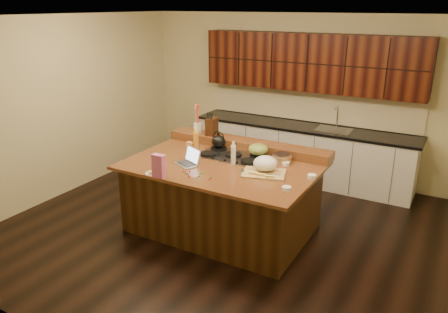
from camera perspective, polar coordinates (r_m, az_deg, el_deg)
The scene contains 33 objects.
room at distance 5.39m, azimuth -0.26°, elevation 3.36°, with size 5.52×5.02×2.72m.
island at distance 5.70m, azimuth -0.25°, elevation -5.23°, with size 2.40×1.60×0.92m.
back_ledge at distance 6.09m, azimuth 3.01°, elevation 1.59°, with size 2.40×0.30×0.12m, color black.
cooktop at distance 5.77m, azimuth 1.22°, elevation 0.11°, with size 0.92×0.52×0.05m.
back_counter at distance 7.34m, azimuth 10.50°, elevation 4.40°, with size 3.70×0.66×2.40m.
kettle at distance 5.98m, azimuth -0.71°, elevation 1.99°, with size 0.19×0.19×0.17m, color black.
green_bowl at distance 5.72m, azimuth 4.50°, elevation 0.96°, with size 0.26×0.26×0.14m, color olive.
laptop at distance 5.51m, azimuth -4.58°, elevation -0.45°, with size 0.37×0.34×0.21m.
oil_bottle at distance 5.93m, azimuth -3.69°, elevation 1.85°, with size 0.07×0.07×0.27m, color orange.
vinegar_bottle at distance 5.46m, azimuth 1.23°, elevation 0.21°, with size 0.06×0.06×0.25m, color silver.
wooden_tray at distance 5.23m, azimuth 5.37°, elevation -1.19°, with size 0.58×0.49×0.20m.
ramekin_a at distance 4.79m, azimuth 8.16°, elevation -4.17°, with size 0.10×0.10×0.04m, color white.
ramekin_b at distance 5.17m, azimuth 11.40°, elevation -2.56°, with size 0.10×0.10×0.04m, color white.
ramekin_c at distance 5.52m, azimuth 8.05°, elevation -0.93°, with size 0.10×0.10×0.04m, color white.
strainer_bowl at distance 5.62m, azimuth 7.57°, elevation -0.28°, with size 0.24×0.24×0.09m, color #996B3F.
kitchen_timer at distance 5.22m, azimuth 2.45°, elevation -1.78°, with size 0.08×0.08×0.07m, color silver.
pink_bag at distance 5.10m, azimuth -8.52°, elevation -1.24°, with size 0.15×0.08×0.28m, color #BE5989.
candy_plate at distance 5.27m, azimuth -9.30°, elevation -2.17°, with size 0.18×0.18×0.01m, color white.
package_box at distance 5.99m, azimuth -4.46°, elevation 1.30°, with size 0.09×0.06×0.13m, color #CA8A47.
utensil_crock at distance 6.44m, azimuth -3.46°, elevation 3.78°, with size 0.12×0.12×0.14m, color white.
knife_block at distance 6.30m, azimuth -1.61°, elevation 3.96°, with size 0.12×0.20×0.25m, color black.
gumdrop_0 at distance 5.28m, azimuth -5.35°, elevation -1.91°, with size 0.02×0.02×0.02m, color red.
gumdrop_1 at distance 5.21m, azimuth -3.08°, elevation -2.15°, with size 0.02×0.02×0.02m, color #198C26.
gumdrop_2 at distance 5.10m, azimuth -4.60°, elevation -2.66°, with size 0.02×0.02×0.02m, color red.
gumdrop_3 at distance 5.06m, azimuth -3.56°, elevation -2.81°, with size 0.02×0.02×0.02m, color #198C26.
gumdrop_4 at distance 5.18m, azimuth -4.71°, elevation -2.30°, with size 0.02×0.02×0.02m, color red.
gumdrop_5 at distance 5.12m, azimuth -3.29°, elevation -2.56°, with size 0.02×0.02×0.02m, color #198C26.
gumdrop_6 at distance 5.02m, azimuth -1.89°, elevation -2.97°, with size 0.02×0.02×0.02m, color red.
gumdrop_7 at distance 5.21m, azimuth -2.65°, elevation -2.15°, with size 0.02×0.02×0.02m, color #198C26.
gumdrop_8 at distance 5.27m, azimuth -4.49°, elevation -1.91°, with size 0.02×0.02×0.02m, color red.
gumdrop_9 at distance 5.08m, azimuth -1.62°, elevation -2.69°, with size 0.02×0.02×0.02m, color #198C26.
gumdrop_10 at distance 5.26m, azimuth -5.04°, elevation -1.98°, with size 0.02×0.02×0.02m, color red.
gumdrop_11 at distance 5.22m, azimuth -5.04°, elevation -2.14°, with size 0.02×0.02×0.02m, color #198C26.
Camera 1 is at (2.57, -4.50, 2.84)m, focal length 35.00 mm.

